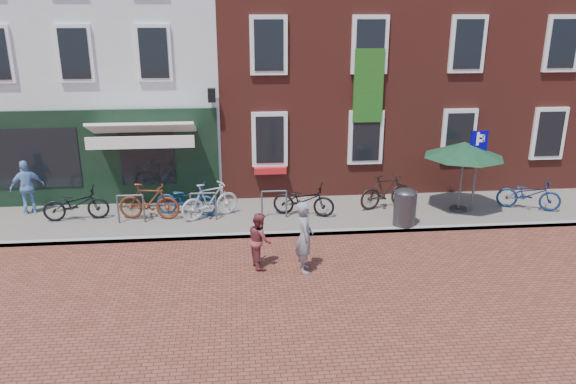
{
  "coord_description": "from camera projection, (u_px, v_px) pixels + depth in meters",
  "views": [
    {
      "loc": [
        -0.51,
        -13.54,
        5.72
      ],
      "look_at": [
        0.8,
        0.2,
        1.19
      ],
      "focal_mm": 34.29,
      "sensor_mm": 36.0,
      "label": 1
    }
  ],
  "objects": [
    {
      "name": "bicycle_5",
      "position": [
        386.0,
        191.0,
        16.43
      ],
      "size": [
        1.81,
        1.0,
        1.05
      ],
      "primitive_type": "imported",
      "rotation": [
        0.0,
        0.0,
        1.88
      ],
      "color": "black",
      "rests_on": "sidewalk"
    },
    {
      "name": "boy",
      "position": [
        260.0,
        240.0,
        12.8
      ],
      "size": [
        0.63,
        0.74,
        1.33
      ],
      "primitive_type": "imported",
      "rotation": [
        0.0,
        0.0,
        1.78
      ],
      "color": "brown",
      "rests_on": "ground"
    },
    {
      "name": "building_stucco",
      "position": [
        106.0,
        48.0,
        19.4
      ],
      "size": [
        8.0,
        8.0,
        9.0
      ],
      "primitive_type": "cube",
      "color": "silver",
      "rests_on": "ground"
    },
    {
      "name": "ground",
      "position": [
        259.0,
        238.0,
        14.63
      ],
      "size": [
        80.0,
        80.0,
        0.0
      ],
      "primitive_type": "plane",
      "color": "brown"
    },
    {
      "name": "litter_bin",
      "position": [
        405.0,
        205.0,
        15.07
      ],
      "size": [
        0.62,
        0.62,
        1.13
      ],
      "color": "#3D3C3F",
      "rests_on": "sidewalk"
    },
    {
      "name": "bicycle_6",
      "position": [
        529.0,
        194.0,
        16.33
      ],
      "size": [
        1.9,
        1.28,
        0.94
      ],
      "primitive_type": "imported",
      "rotation": [
        0.0,
        0.0,
        1.17
      ],
      "color": "#0E234F",
      "rests_on": "sidewalk"
    },
    {
      "name": "bicycle_4",
      "position": [
        304.0,
        200.0,
        15.83
      ],
      "size": [
        1.9,
        1.15,
        0.94
      ],
      "primitive_type": "imported",
      "rotation": [
        0.0,
        0.0,
        1.26
      ],
      "color": "black",
      "rests_on": "sidewalk"
    },
    {
      "name": "building_brick_right",
      "position": [
        463.0,
        32.0,
        20.42
      ],
      "size": [
        6.0,
        8.0,
        10.0
      ],
      "primitive_type": "cube",
      "color": "maroon",
      "rests_on": "ground"
    },
    {
      "name": "bicycle_1",
      "position": [
        149.0,
        201.0,
        15.54
      ],
      "size": [
        1.8,
        0.76,
        1.05
      ],
      "primitive_type": "imported",
      "rotation": [
        0.0,
        0.0,
        1.41
      ],
      "color": "#602815",
      "rests_on": "sidewalk"
    },
    {
      "name": "sidewalk",
      "position": [
        290.0,
        215.0,
        16.13
      ],
      "size": [
        24.0,
        3.0,
        0.1
      ],
      "primitive_type": "cube",
      "color": "slate",
      "rests_on": "ground"
    },
    {
      "name": "bicycle_0",
      "position": [
        76.0,
        204.0,
        15.48
      ],
      "size": [
        1.85,
        0.8,
        0.94
      ],
      "primitive_type": "imported",
      "rotation": [
        0.0,
        0.0,
        1.67
      ],
      "color": "black",
      "rests_on": "sidewalk"
    },
    {
      "name": "bicycle_2",
      "position": [
        186.0,
        199.0,
        15.88
      ],
      "size": [
        1.89,
        1.02,
        0.94
      ],
      "primitive_type": "imported",
      "rotation": [
        0.0,
        0.0,
        1.34
      ],
      "color": "navy",
      "rests_on": "sidewalk"
    },
    {
      "name": "parasol",
      "position": [
        465.0,
        147.0,
        15.77
      ],
      "size": [
        2.33,
        2.33,
        2.19
      ],
      "color": "#4C4C4F",
      "rests_on": "sidewalk"
    },
    {
      "name": "building_brick_mid",
      "position": [
        303.0,
        33.0,
        19.88
      ],
      "size": [
        6.0,
        8.0,
        10.0
      ],
      "primitive_type": "cube",
      "color": "maroon",
      "rests_on": "ground"
    },
    {
      "name": "cafe_person",
      "position": [
        27.0,
        187.0,
        15.9
      ],
      "size": [
        1.01,
        0.77,
        1.59
      ],
      "primitive_type": "imported",
      "rotation": [
        0.0,
        0.0,
        3.62
      ],
      "color": "#72A0D2",
      "rests_on": "sidewalk"
    },
    {
      "name": "woman",
      "position": [
        304.0,
        237.0,
        12.51
      ],
      "size": [
        0.41,
        0.62,
        1.69
      ],
      "primitive_type": "imported",
      "rotation": [
        0.0,
        0.0,
        1.56
      ],
      "color": "gray",
      "rests_on": "ground"
    },
    {
      "name": "parking_sign",
      "position": [
        477.0,
        157.0,
        15.78
      ],
      "size": [
        0.5,
        0.07,
        2.43
      ],
      "color": "#4C4C4F",
      "rests_on": "sidewalk"
    },
    {
      "name": "bicycle_3",
      "position": [
        210.0,
        200.0,
        15.63
      ],
      "size": [
        1.78,
        1.22,
        1.05
      ],
      "primitive_type": "imported",
      "rotation": [
        0.0,
        0.0,
        2.04
      ],
      "color": "#BAB9BC",
      "rests_on": "sidewalk"
    }
  ]
}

